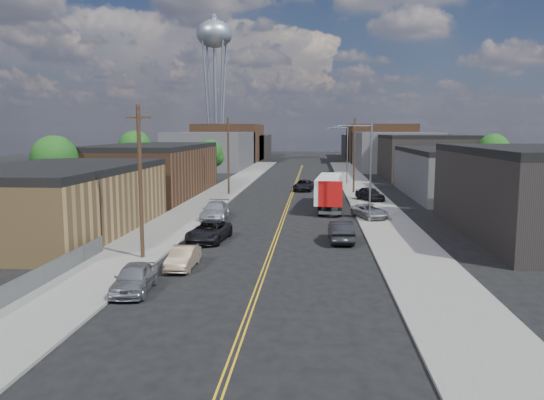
% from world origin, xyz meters
% --- Properties ---
extents(ground, '(260.00, 260.00, 0.00)m').
position_xyz_m(ground, '(0.00, 60.00, 0.00)').
color(ground, black).
rests_on(ground, ground).
extents(centerline, '(0.32, 120.00, 0.01)m').
position_xyz_m(centerline, '(0.00, 45.00, 0.01)').
color(centerline, gold).
rests_on(centerline, ground).
extents(sidewalk_left, '(5.00, 140.00, 0.15)m').
position_xyz_m(sidewalk_left, '(-9.50, 45.00, 0.07)').
color(sidewalk_left, slate).
rests_on(sidewalk_left, ground).
extents(sidewalk_right, '(5.00, 140.00, 0.15)m').
position_xyz_m(sidewalk_right, '(9.50, 45.00, 0.07)').
color(sidewalk_right, slate).
rests_on(sidewalk_right, ground).
extents(warehouse_tan, '(12.00, 22.00, 5.60)m').
position_xyz_m(warehouse_tan, '(-18.00, 18.00, 2.80)').
color(warehouse_tan, olive).
rests_on(warehouse_tan, ground).
extents(warehouse_brown, '(12.00, 26.00, 6.60)m').
position_xyz_m(warehouse_brown, '(-18.00, 44.00, 3.30)').
color(warehouse_brown, '#4C301E').
rests_on(warehouse_brown, ground).
extents(industrial_right_b, '(14.00, 24.00, 6.10)m').
position_xyz_m(industrial_right_b, '(22.00, 46.00, 3.05)').
color(industrial_right_b, '#3D3E40').
rests_on(industrial_right_b, ground).
extents(industrial_right_c, '(14.00, 22.00, 7.60)m').
position_xyz_m(industrial_right_c, '(22.00, 72.00, 3.80)').
color(industrial_right_c, black).
rests_on(industrial_right_c, ground).
extents(skyline_left_a, '(16.00, 30.00, 8.00)m').
position_xyz_m(skyline_left_a, '(-20.00, 95.00, 4.00)').
color(skyline_left_a, '#3D3E40').
rests_on(skyline_left_a, ground).
extents(skyline_right_a, '(16.00, 30.00, 8.00)m').
position_xyz_m(skyline_right_a, '(20.00, 95.00, 4.00)').
color(skyline_right_a, '#3D3E40').
rests_on(skyline_right_a, ground).
extents(skyline_left_b, '(16.00, 26.00, 10.00)m').
position_xyz_m(skyline_left_b, '(-20.00, 120.00, 5.00)').
color(skyline_left_b, '#4C301E').
rests_on(skyline_left_b, ground).
extents(skyline_right_b, '(16.00, 26.00, 10.00)m').
position_xyz_m(skyline_right_b, '(20.00, 120.00, 5.00)').
color(skyline_right_b, '#4C301E').
rests_on(skyline_right_b, ground).
extents(skyline_left_c, '(16.00, 40.00, 7.00)m').
position_xyz_m(skyline_left_c, '(-20.00, 140.00, 3.50)').
color(skyline_left_c, black).
rests_on(skyline_left_c, ground).
extents(skyline_right_c, '(16.00, 40.00, 7.00)m').
position_xyz_m(skyline_right_c, '(20.00, 140.00, 3.50)').
color(skyline_right_c, black).
rests_on(skyline_right_c, ground).
extents(water_tower, '(9.00, 9.00, 36.90)m').
position_xyz_m(water_tower, '(-22.00, 110.00, 30.65)').
color(water_tower, gray).
rests_on(water_tower, ground).
extents(streetlight_near, '(3.39, 0.25, 9.00)m').
position_xyz_m(streetlight_near, '(7.60, 25.00, 5.33)').
color(streetlight_near, gray).
rests_on(streetlight_near, ground).
extents(streetlight_far, '(3.39, 0.25, 9.00)m').
position_xyz_m(streetlight_far, '(7.60, 60.00, 5.33)').
color(streetlight_far, gray).
rests_on(streetlight_far, ground).
extents(utility_pole_left_near, '(1.60, 0.26, 10.00)m').
position_xyz_m(utility_pole_left_near, '(-8.20, 10.00, 5.14)').
color(utility_pole_left_near, black).
rests_on(utility_pole_left_near, ground).
extents(utility_pole_left_far, '(1.60, 0.26, 10.00)m').
position_xyz_m(utility_pole_left_far, '(-8.20, 45.00, 5.14)').
color(utility_pole_left_far, black).
rests_on(utility_pole_left_far, ground).
extents(utility_pole_right, '(1.60, 0.26, 10.00)m').
position_xyz_m(utility_pole_right, '(8.20, 48.00, 5.14)').
color(utility_pole_right, black).
rests_on(utility_pole_right, ground).
extents(chainlink_fence, '(0.05, 16.00, 1.22)m').
position_xyz_m(chainlink_fence, '(-11.50, 3.50, 0.66)').
color(chainlink_fence, slate).
rests_on(chainlink_fence, ground).
extents(tree_left_near, '(4.85, 4.76, 7.91)m').
position_xyz_m(tree_left_near, '(-23.94, 30.00, 5.18)').
color(tree_left_near, black).
rests_on(tree_left_near, ground).
extents(tree_left_mid, '(5.10, 5.04, 8.37)m').
position_xyz_m(tree_left_mid, '(-23.94, 55.00, 5.48)').
color(tree_left_mid, black).
rests_on(tree_left_mid, ground).
extents(tree_left_far, '(4.35, 4.20, 6.97)m').
position_xyz_m(tree_left_far, '(-13.94, 62.00, 4.57)').
color(tree_left_far, black).
rests_on(tree_left_far, ground).
extents(tree_right_far, '(4.85, 4.76, 7.91)m').
position_xyz_m(tree_right_far, '(30.06, 60.00, 5.18)').
color(tree_right_far, black).
rests_on(tree_right_far, ground).
extents(semi_truck, '(3.15, 13.77, 3.56)m').
position_xyz_m(semi_truck, '(4.50, 34.41, 2.02)').
color(semi_truck, silver).
rests_on(semi_truck, ground).
extents(car_left_a, '(2.12, 4.55, 1.51)m').
position_xyz_m(car_left_a, '(-6.35, 3.07, 0.75)').
color(car_left_a, '#96989B').
rests_on(car_left_a, ground).
extents(car_left_b, '(1.43, 4.04, 1.33)m').
position_xyz_m(car_left_b, '(-5.01, 8.00, 0.66)').
color(car_left_b, '#958062').
rests_on(car_left_b, ground).
extents(car_left_c, '(3.02, 5.67, 1.52)m').
position_xyz_m(car_left_c, '(-5.00, 16.00, 0.76)').
color(car_left_c, black).
rests_on(car_left_c, ground).
extents(car_left_d, '(2.48, 5.74, 1.65)m').
position_xyz_m(car_left_d, '(-6.40, 26.00, 0.82)').
color(car_left_d, '#B0B4B6').
rests_on(car_left_d, ground).
extents(car_right_oncoming, '(1.88, 4.98, 1.62)m').
position_xyz_m(car_right_oncoming, '(5.00, 16.57, 0.81)').
color(car_right_oncoming, black).
rests_on(car_right_oncoming, ground).
extents(car_right_lot_a, '(3.69, 5.18, 1.31)m').
position_xyz_m(car_right_lot_a, '(8.20, 27.07, 0.80)').
color(car_right_lot_a, '#9A9C9F').
rests_on(car_right_lot_a, sidewalk_right).
extents(car_right_lot_c, '(3.57, 4.96, 1.57)m').
position_xyz_m(car_right_lot_c, '(9.53, 39.93, 0.93)').
color(car_right_lot_c, black).
rests_on(car_right_lot_c, sidewalk_right).
extents(car_ahead_truck, '(3.08, 5.66, 1.51)m').
position_xyz_m(car_ahead_truck, '(1.50, 50.70, 0.75)').
color(car_ahead_truck, black).
rests_on(car_ahead_truck, ground).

